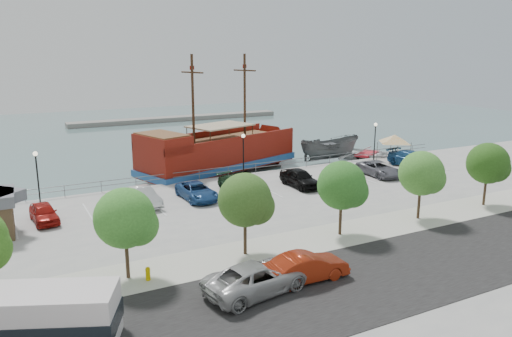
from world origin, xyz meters
name	(u,v)px	position (x,y,z in m)	size (l,w,h in m)	color
ground	(277,206)	(0.00, 0.00, -1.00)	(160.00, 160.00, 0.00)	slate
land_slab	(494,315)	(0.00, -21.00, -0.60)	(100.00, 58.00, 1.20)	gray
street	(418,265)	(0.00, -16.00, 0.01)	(100.00, 8.00, 0.04)	black
sidewalk	(352,232)	(0.00, -10.00, 0.01)	(100.00, 4.00, 0.05)	beige
seawall_railing	(238,170)	(0.00, 7.80, 0.53)	(50.00, 0.06, 1.00)	slate
far_shore	(178,118)	(10.00, 55.00, -0.60)	(40.00, 3.00, 0.80)	gray
pirate_ship	(229,152)	(1.67, 13.35, 1.20)	(21.20, 11.60, 13.14)	maroon
patrol_boat	(329,151)	(13.86, 11.82, 0.44)	(2.79, 7.42, 2.87)	#555758
speedboat	(367,156)	(17.86, 9.81, -0.23)	(5.33, 7.47, 1.55)	silver
dock_west	(85,199)	(-14.23, 9.20, -0.82)	(6.27, 1.79, 0.36)	gray
dock_mid	(295,172)	(7.55, 9.20, -0.82)	(6.37, 1.82, 0.36)	gray
dock_east	(367,163)	(17.44, 9.20, -0.81)	(6.54, 1.87, 0.37)	slate
canopy_tent	(395,135)	(17.83, 5.41, 3.00)	(4.98, 4.98, 3.44)	slate
street_van	(257,278)	(-9.62, -14.61, 0.78)	(2.60, 5.64, 1.57)	#A0A0A0
street_sedan	(306,267)	(-6.69, -14.64, 0.76)	(1.61, 4.61, 1.52)	maroon
shuttle_bus	(31,320)	(-20.00, -14.50, 1.19)	(7.40, 5.06, 2.46)	silver
fire_hydrant	(148,273)	(-14.14, -10.80, 0.43)	(0.27, 0.27, 0.79)	#D1B000
lamp_post_left	(37,168)	(-18.00, 6.50, 2.94)	(0.36, 0.36, 4.28)	black
lamp_post_mid	(243,148)	(0.00, 6.50, 2.94)	(0.36, 0.36, 4.28)	black
lamp_post_right	(375,135)	(16.00, 6.50, 2.94)	(0.36, 0.36, 4.28)	black
tree_b	(128,220)	(-14.85, -10.07, 3.30)	(3.30, 3.20, 5.00)	#473321
tree_c	(248,202)	(-7.85, -10.07, 3.30)	(3.30, 3.20, 5.00)	#473321
tree_d	(344,187)	(-0.85, -10.07, 3.30)	(3.30, 3.20, 5.00)	#473321
tree_e	(423,175)	(6.15, -10.07, 3.30)	(3.30, 3.20, 5.00)	#473321
tree_f	(490,165)	(13.15, -10.07, 3.30)	(3.30, 3.20, 5.00)	#473321
parked_car_a	(44,213)	(-18.11, 1.80, 0.67)	(1.59, 3.96, 1.35)	#9B140E
parked_car_b	(142,197)	(-10.88, 2.36, 0.74)	(1.57, 4.49, 1.48)	silver
parked_car_c	(197,191)	(-6.46, 2.04, 0.68)	(2.26, 4.91, 1.36)	navy
parked_car_d	(238,184)	(-2.44, 2.57, 0.66)	(1.85, 4.55, 1.32)	#1E3E25
parked_car_e	(300,178)	(3.09, 1.39, 0.81)	(1.91, 4.76, 1.62)	black
parked_car_f	(344,172)	(8.25, 1.76, 0.66)	(1.40, 4.01, 1.32)	silver
parked_car_g	(379,169)	(12.09, 1.24, 0.70)	(2.33, 5.05, 1.40)	slate
parked_car_h	(413,159)	(17.72, 2.46, 0.82)	(2.31, 5.68, 1.65)	navy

